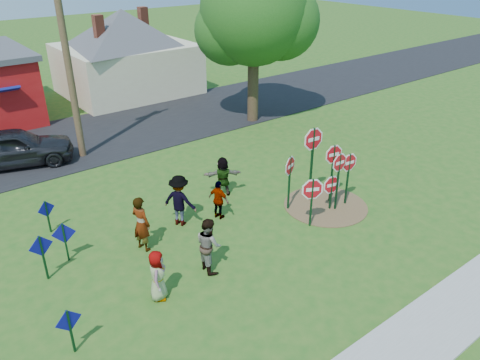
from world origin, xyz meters
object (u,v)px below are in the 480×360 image
object	(u,v)px
person_a	(157,275)
person_b	(141,224)
utility_pole	(65,42)
leafy_tree	(256,17)
stop_sign_d	(333,159)
stop_sign_b	(313,146)
suv	(14,147)
stop_sign_a	(312,193)
stop_sign_c	(339,169)

from	to	relation	value
person_a	person_b	bearing A→B (deg)	18.47
utility_pole	leafy_tree	bearing A→B (deg)	-5.98
stop_sign_d	person_a	xyz separation A→B (m)	(-8.02, -0.87, -1.03)
stop_sign_b	suv	distance (m)	13.35
stop_sign_a	stop_sign_d	xyz separation A→B (m)	(1.88, 0.78, 0.47)
utility_pole	person_a	bearing A→B (deg)	-100.42
stop_sign_d	utility_pole	size ratio (longest dim) A/B	0.25
stop_sign_c	person_b	distance (m)	7.31
utility_pole	suv	bearing A→B (deg)	164.30
person_a	utility_pole	size ratio (longest dim) A/B	0.15
stop_sign_b	utility_pole	distance (m)	11.48
stop_sign_c	leafy_tree	bearing A→B (deg)	68.10
leafy_tree	person_a	bearing A→B (deg)	-139.47
stop_sign_c	stop_sign_a	bearing A→B (deg)	-171.21
person_b	stop_sign_c	bearing A→B (deg)	-124.13
person_b	suv	xyz separation A→B (m)	(-1.50, 9.43, -0.07)
stop_sign_d	stop_sign_c	bearing A→B (deg)	-107.72
stop_sign_b	utility_pole	world-z (taller)	utility_pole
stop_sign_d	leafy_tree	size ratio (longest dim) A/B	0.29
person_a	stop_sign_a	bearing A→B (deg)	-53.24
person_b	suv	size ratio (longest dim) A/B	0.38
stop_sign_a	suv	size ratio (longest dim) A/B	0.40
suv	stop_sign_a	bearing A→B (deg)	-132.20
stop_sign_d	suv	distance (m)	14.10
stop_sign_b	leafy_tree	world-z (taller)	leafy_tree
stop_sign_a	stop_sign_d	size ratio (longest dim) A/B	0.79
person_a	leafy_tree	size ratio (longest dim) A/B	0.18
person_a	suv	bearing A→B (deg)	39.46
person_a	utility_pole	bearing A→B (deg)	25.53
utility_pole	leafy_tree	xyz separation A→B (m)	(9.75, -1.02, 0.36)
stop_sign_c	utility_pole	size ratio (longest dim) A/B	0.24
stop_sign_c	suv	xyz separation A→B (m)	(-8.45, 11.57, -0.81)
suv	leafy_tree	xyz separation A→B (m)	(12.52, -1.80, 4.76)
stop_sign_d	suv	bearing A→B (deg)	139.10
stop_sign_b	person_b	xyz separation A→B (m)	(-6.71, 1.01, -1.33)
stop_sign_c	person_a	distance (m)	7.78
stop_sign_b	person_a	xyz separation A→B (m)	(-7.48, -1.45, -1.52)
stop_sign_b	suv	bearing A→B (deg)	133.11
leafy_tree	person_b	bearing A→B (deg)	-145.30
stop_sign_c	utility_pole	bearing A→B (deg)	118.46
person_a	person_b	distance (m)	2.58
stop_sign_a	person_a	distance (m)	6.17
stop_sign_c	utility_pole	world-z (taller)	utility_pole
stop_sign_a	leafy_tree	world-z (taller)	leafy_tree
suv	leafy_tree	distance (m)	13.51
leafy_tree	stop_sign_b	bearing A→B (deg)	-116.54
person_a	person_b	size ratio (longest dim) A/B	0.81
stop_sign_c	utility_pole	xyz separation A→B (m)	(-5.68, 10.79, 3.59)
stop_sign_a	stop_sign_b	bearing A→B (deg)	72.43
suv	stop_sign_b	bearing A→B (deg)	-124.24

